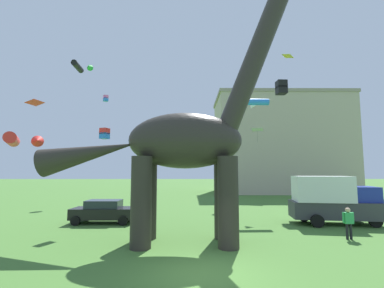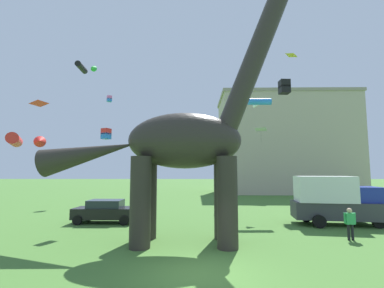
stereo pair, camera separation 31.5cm
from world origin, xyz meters
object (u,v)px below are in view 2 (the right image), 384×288
at_px(kite_mid_center, 109,99).
at_px(person_watching_child, 370,208).
at_px(person_far_spectator, 219,202).
at_px(kite_apex, 20,140).
at_px(kite_far_left, 39,103).
at_px(kite_high_right, 259,102).
at_px(kite_drifting, 106,134).
at_px(kite_mid_right, 84,67).
at_px(parked_box_truck, 335,200).
at_px(kite_high_left, 291,55).
at_px(dinosaur_sculpture, 183,141).
at_px(kite_near_high, 284,87).
at_px(parked_sedan_left, 106,211).
at_px(person_strolling_adult, 350,221).
at_px(kite_far_right, 261,129).

bearing_deg(kite_mid_center, person_watching_child, -23.62).
distance_m(person_far_spectator, kite_apex, 15.17).
xyz_separation_m(kite_far_left, kite_high_right, (21.46, -2.82, -0.70)).
bearing_deg(kite_high_right, person_far_spectator, -173.47).
xyz_separation_m(person_far_spectator, kite_drifting, (-8.05, -5.28, 5.09)).
bearing_deg(kite_mid_right, person_far_spectator, -28.89).
bearing_deg(parked_box_truck, kite_mid_center, 152.10).
bearing_deg(kite_mid_right, kite_high_left, -0.68).
relative_size(dinosaur_sculpture, kite_high_right, 6.87).
bearing_deg(kite_drifting, kite_near_high, 29.62).
relative_size(kite_drifting, kite_near_high, 0.53).
distance_m(dinosaur_sculpture, kite_drifting, 6.97).
bearing_deg(parked_sedan_left, kite_high_left, 35.43).
bearing_deg(person_far_spectator, person_strolling_adult, -138.95).
distance_m(kite_high_left, kite_high_right, 12.72).
height_order(person_watching_child, person_far_spectator, person_far_spectator).
bearing_deg(kite_far_right, parked_box_truck, -87.69).
height_order(parked_box_truck, person_far_spectator, parked_box_truck).
distance_m(kite_high_right, kite_mid_right, 22.14).
height_order(kite_mid_center, kite_far_left, kite_mid_center).
xyz_separation_m(person_watching_child, kite_near_high, (-5.17, 4.10, 11.36)).
height_order(kite_drifting, kite_high_right, kite_high_right).
distance_m(kite_mid_center, kite_mid_right, 4.77).
distance_m(dinosaur_sculpture, person_watching_child, 17.62).
relative_size(parked_box_truck, kite_far_left, 3.38).
height_order(kite_apex, kite_high_right, kite_high_right).
relative_size(dinosaur_sculpture, person_strolling_adult, 8.66).
relative_size(parked_sedan_left, person_far_spectator, 2.63).
distance_m(kite_far_right, kite_mid_right, 23.83).
bearing_deg(person_watching_child, kite_drifting, 106.96).
relative_size(kite_mid_center, kite_mid_right, 0.29).
bearing_deg(person_strolling_adult, kite_far_right, 100.41).
distance_m(kite_far_left, kite_high_left, 28.82).
relative_size(person_watching_child, person_strolling_adult, 0.60).
bearing_deg(kite_high_right, kite_mid_right, 156.86).
xyz_separation_m(parked_sedan_left, kite_apex, (-4.14, -3.28, 4.55)).
bearing_deg(dinosaur_sculpture, kite_far_right, 81.60).
distance_m(dinosaur_sculpture, kite_apex, 9.98).
distance_m(kite_near_high, kite_far_left, 24.77).
height_order(kite_mid_center, kite_high_right, kite_mid_center).
bearing_deg(kite_high_left, dinosaur_sculpture, -124.21).
height_order(person_far_spectator, kite_high_right, kite_high_right).
height_order(parked_sedan_left, kite_high_left, kite_high_left).
relative_size(kite_apex, kite_high_right, 1.19).
height_order(dinosaur_sculpture, kite_mid_center, dinosaur_sculpture).
relative_size(dinosaur_sculpture, kite_far_right, 7.61).
bearing_deg(kite_high_right, parked_sedan_left, -158.46).
relative_size(person_far_spectator, person_strolling_adult, 0.98).
height_order(kite_high_right, kite_mid_right, kite_mid_right).
height_order(person_far_spectator, kite_mid_right, kite_mid_right).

